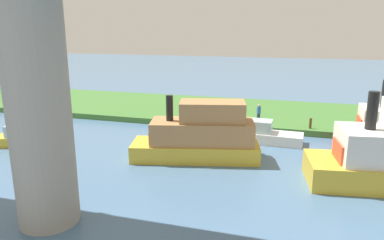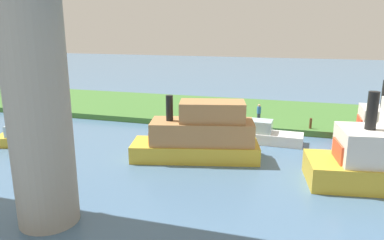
# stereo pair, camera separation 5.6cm
# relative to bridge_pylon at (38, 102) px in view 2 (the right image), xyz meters

# --- Properties ---
(ground_plane) EXTENTS (160.00, 160.00, 0.00)m
(ground_plane) POSITION_rel_bridge_pylon_xyz_m (-4.70, -16.74, -5.40)
(ground_plane) COLOR #4C7093
(grassy_bank) EXTENTS (80.00, 12.00, 0.50)m
(grassy_bank) POSITION_rel_bridge_pylon_xyz_m (-4.70, -22.74, -5.15)
(grassy_bank) COLOR #427533
(grassy_bank) RESTS_ON ground
(bridge_pylon) EXTENTS (2.58, 2.58, 10.80)m
(bridge_pylon) POSITION_rel_bridge_pylon_xyz_m (0.00, 0.00, 0.00)
(bridge_pylon) COLOR #9E998E
(bridge_pylon) RESTS_ON ground
(person_on_bank) EXTENTS (0.37, 0.37, 1.39)m
(person_on_bank) POSITION_rel_bridge_pylon_xyz_m (-7.05, -19.24, -4.20)
(person_on_bank) COLOR #2D334C
(person_on_bank) RESTS_ON grassy_bank
(mooring_post) EXTENTS (0.20, 0.20, 0.85)m
(mooring_post) POSITION_rel_bridge_pylon_xyz_m (-11.38, -17.45, -4.48)
(mooring_post) COLOR brown
(mooring_post) RESTS_ON grassy_bank
(pontoon_yellow) EXTENTS (8.64, 4.59, 4.20)m
(pontoon_yellow) POSITION_rel_bridge_pylon_xyz_m (-4.28, -9.56, -3.84)
(pontoon_yellow) COLOR gold
(pontoon_yellow) RESTS_ON ground
(houseboat_blue) EXTENTS (5.07, 1.96, 1.67)m
(houseboat_blue) POSITION_rel_bridge_pylon_xyz_m (-8.17, -14.32, -4.80)
(houseboat_blue) COLOR white
(houseboat_blue) RESTS_ON ground
(motorboat_red) EXTENTS (4.90, 2.87, 1.54)m
(motorboat_red) POSITION_rel_bridge_pylon_xyz_m (8.63, -8.67, -4.85)
(motorboat_red) COLOR gold
(motorboat_red) RESTS_ON ground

